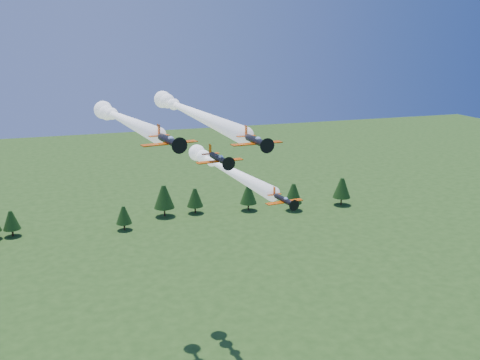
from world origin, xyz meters
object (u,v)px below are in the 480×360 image
object	(u,v)px
plane_lead	(188,110)
plane_right	(223,167)
plane_left	(121,118)
plane_slot	(219,159)

from	to	relation	value
plane_lead	plane_right	bearing A→B (deg)	30.35
plane_left	plane_slot	xyz separation A→B (m)	(13.49, -17.33, -4.86)
plane_lead	plane_slot	bearing A→B (deg)	-86.26
plane_right	plane_slot	xyz separation A→B (m)	(-6.46, -19.47, 6.40)
plane_left	plane_lead	bearing A→B (deg)	-24.37
plane_left	plane_right	distance (m)	23.01
plane_lead	plane_left	xyz separation A→B (m)	(-11.83, 3.20, -1.26)
plane_right	plane_left	bearing A→B (deg)	179.49
plane_left	plane_right	xyz separation A→B (m)	(19.96, 2.13, -11.26)
plane_right	plane_slot	bearing A→B (deg)	-114.99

